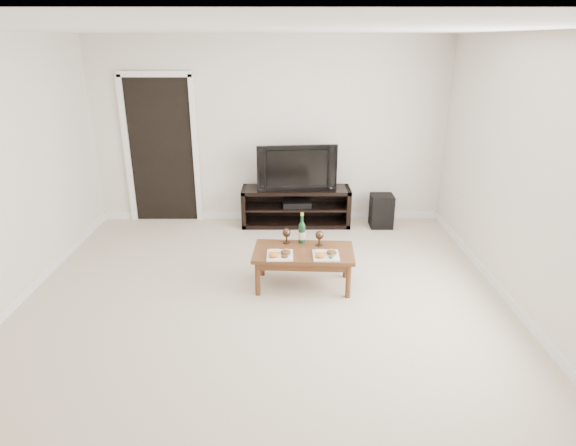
# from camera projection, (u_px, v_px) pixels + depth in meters

# --- Properties ---
(floor) EXTENTS (5.50, 5.50, 0.00)m
(floor) POSITION_uv_depth(u_px,v_px,m) (263.00, 316.00, 4.69)
(floor) COLOR beige
(floor) RESTS_ON ground
(back_wall) EXTENTS (5.00, 0.04, 2.60)m
(back_wall) POSITION_uv_depth(u_px,v_px,m) (270.00, 132.00, 6.82)
(back_wall) COLOR silver
(back_wall) RESTS_ON ground
(ceiling) EXTENTS (5.00, 5.50, 0.04)m
(ceiling) POSITION_uv_depth(u_px,v_px,m) (257.00, 26.00, 3.76)
(ceiling) COLOR white
(ceiling) RESTS_ON back_wall
(doorway) EXTENTS (0.90, 0.02, 2.05)m
(doorway) POSITION_uv_depth(u_px,v_px,m) (162.00, 152.00, 6.87)
(doorway) COLOR black
(doorway) RESTS_ON ground
(media_console) EXTENTS (1.54, 0.45, 0.55)m
(media_console) POSITION_uv_depth(u_px,v_px,m) (296.00, 206.00, 6.93)
(media_console) COLOR black
(media_console) RESTS_ON ground
(television) EXTENTS (1.12, 0.25, 0.64)m
(television) POSITION_uv_depth(u_px,v_px,m) (296.00, 166.00, 6.71)
(television) COLOR black
(television) RESTS_ON media_console
(av_receiver) EXTENTS (0.42, 0.32, 0.08)m
(av_receiver) POSITION_uv_depth(u_px,v_px,m) (297.00, 203.00, 6.90)
(av_receiver) COLOR black
(av_receiver) RESTS_ON media_console
(subwoofer) EXTENTS (0.31, 0.31, 0.47)m
(subwoofer) POSITION_uv_depth(u_px,v_px,m) (381.00, 211.00, 6.87)
(subwoofer) COLOR black
(subwoofer) RESTS_ON ground
(coffee_table) EXTENTS (1.10, 0.64, 0.42)m
(coffee_table) POSITION_uv_depth(u_px,v_px,m) (303.00, 268.00, 5.20)
(coffee_table) COLOR brown
(coffee_table) RESTS_ON ground
(plate_left) EXTENTS (0.27, 0.27, 0.07)m
(plate_left) POSITION_uv_depth(u_px,v_px,m) (280.00, 253.00, 4.98)
(plate_left) COLOR white
(plate_left) RESTS_ON coffee_table
(plate_right) EXTENTS (0.27, 0.27, 0.07)m
(plate_right) POSITION_uv_depth(u_px,v_px,m) (326.00, 254.00, 4.97)
(plate_right) COLOR white
(plate_right) RESTS_ON coffee_table
(wine_bottle) EXTENTS (0.07, 0.07, 0.35)m
(wine_bottle) POSITION_uv_depth(u_px,v_px,m) (302.00, 228.00, 5.26)
(wine_bottle) COLOR #0F381F
(wine_bottle) RESTS_ON coffee_table
(goblet_left) EXTENTS (0.09, 0.09, 0.17)m
(goblet_left) POSITION_uv_depth(u_px,v_px,m) (287.00, 236.00, 5.29)
(goblet_left) COLOR #3A2B20
(goblet_left) RESTS_ON coffee_table
(goblet_right) EXTENTS (0.09, 0.09, 0.17)m
(goblet_right) POSITION_uv_depth(u_px,v_px,m) (319.00, 238.00, 5.22)
(goblet_right) COLOR #3A2B20
(goblet_right) RESTS_ON coffee_table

